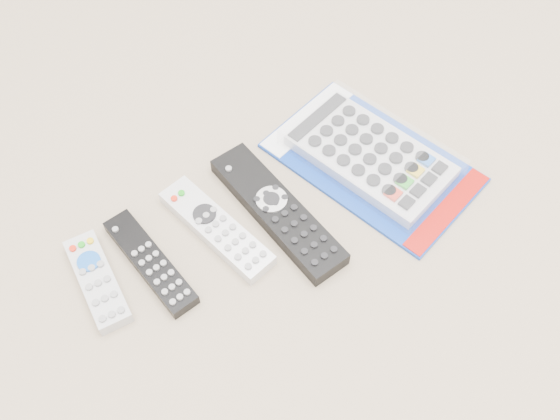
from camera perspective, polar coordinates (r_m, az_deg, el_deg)
remote_small_grey at (r=0.81m, az=-16.35°, el=-6.22°), size 0.06×0.14×0.02m
remote_slim_black at (r=0.80m, az=-11.75°, el=-4.72°), size 0.05×0.17×0.02m
remote_silver_dvd at (r=0.82m, az=-5.81°, el=-1.68°), size 0.07×0.19×0.02m
remote_large_black at (r=0.83m, az=-0.22°, el=-0.07°), size 0.06×0.23×0.03m
jumbo_remote_packaged at (r=0.89m, az=8.31°, el=5.03°), size 0.23×0.31×0.04m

